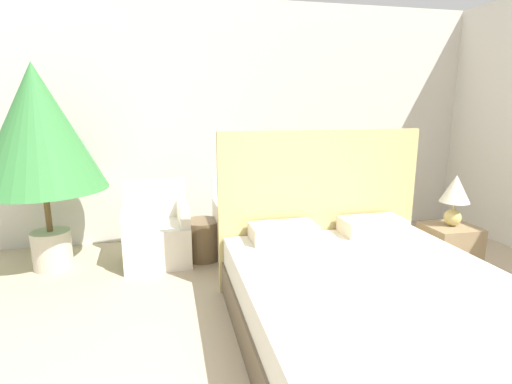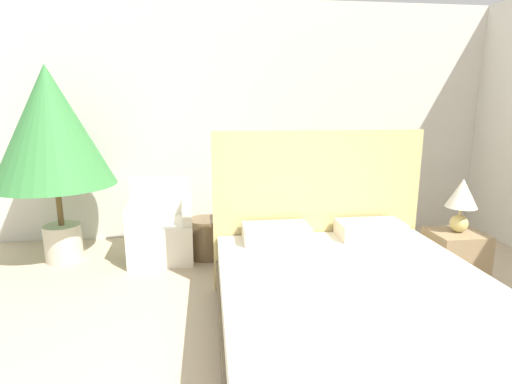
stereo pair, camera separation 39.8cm
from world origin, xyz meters
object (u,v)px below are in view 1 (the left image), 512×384
(armchair_near_window_left, at_px, (157,237))
(side_table, at_px, (203,240))
(bed, at_px, (366,297))
(nightstand, at_px, (448,253))
(table_lamp, at_px, (455,194))
(armchair_near_window_right, at_px, (246,231))
(potted_palm, at_px, (38,132))

(armchair_near_window_left, height_order, side_table, armchair_near_window_left)
(bed, relative_size, nightstand, 3.79)
(armchair_near_window_left, xyz_separation_m, table_lamp, (2.77, -1.06, 0.57))
(armchair_near_window_right, height_order, side_table, armchair_near_window_right)
(nightstand, bearing_deg, armchair_near_window_left, 158.79)
(bed, xyz_separation_m, armchair_near_window_left, (-1.51, 1.78, -0.02))
(table_lamp, relative_size, side_table, 1.12)
(bed, height_order, table_lamp, bed)
(nightstand, xyz_separation_m, side_table, (-2.28, 1.06, -0.05))
(table_lamp, xyz_separation_m, side_table, (-2.29, 1.05, -0.64))
(potted_palm, relative_size, side_table, 4.72)
(nightstand, bearing_deg, bed, -150.53)
(side_table, bearing_deg, armchair_near_window_left, 178.30)
(bed, bearing_deg, armchair_near_window_right, 106.82)
(bed, relative_size, potted_palm, 0.99)
(armchair_near_window_right, height_order, table_lamp, table_lamp)
(nightstand, bearing_deg, table_lamp, 45.73)
(table_lamp, bearing_deg, armchair_near_window_left, 159.02)
(armchair_near_window_left, distance_m, potted_palm, 1.56)
(side_table, bearing_deg, nightstand, -24.93)
(potted_palm, bearing_deg, armchair_near_window_right, -2.28)
(armchair_near_window_right, bearing_deg, table_lamp, -30.49)
(bed, bearing_deg, nightstand, 29.47)
(armchair_near_window_left, xyz_separation_m, armchair_near_window_right, (0.97, 0.00, 0.00))
(nightstand, relative_size, side_table, 1.24)
(nightstand, bearing_deg, side_table, 155.07)
(armchair_near_window_right, bearing_deg, nightstand, -30.83)
(armchair_near_window_right, bearing_deg, bed, -73.09)
(armchair_near_window_right, xyz_separation_m, table_lamp, (1.80, -1.06, 0.57))
(potted_palm, xyz_separation_m, nightstand, (3.83, -1.15, -1.14))
(armchair_near_window_left, bearing_deg, armchair_near_window_right, -2.67)
(side_table, bearing_deg, table_lamp, -24.65)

